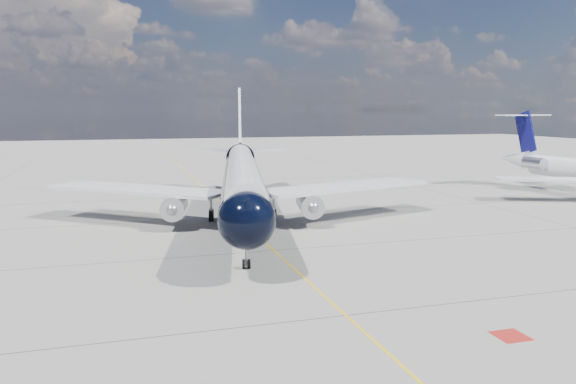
# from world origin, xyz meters

# --- Properties ---
(ground) EXTENTS (320.00, 320.00, 0.00)m
(ground) POSITION_xyz_m (0.00, 30.00, 0.00)
(ground) COLOR gray
(ground) RESTS_ON ground
(taxiway_centerline) EXTENTS (0.16, 160.00, 0.01)m
(taxiway_centerline) POSITION_xyz_m (0.00, 25.00, 0.00)
(taxiway_centerline) COLOR yellow
(taxiway_centerline) RESTS_ON ground
(red_marking) EXTENTS (1.60, 1.60, 0.01)m
(red_marking) POSITION_xyz_m (6.80, -10.00, 0.00)
(red_marking) COLOR maroon
(red_marking) RESTS_ON ground
(main_airliner) EXTENTS (39.44, 48.61, 14.14)m
(main_airliner) POSITION_xyz_m (0.30, 23.02, 4.39)
(main_airliner) COLOR black
(main_airliner) RESTS_ON ground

